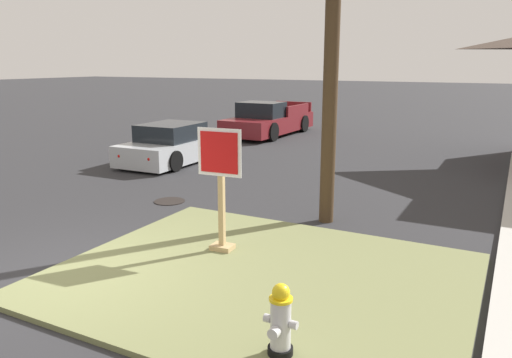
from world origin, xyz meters
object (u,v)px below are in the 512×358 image
object	(u,v)px
manhole_cover	(170,201)
parked_sedan_silver	(174,145)
fire_hydrant	(280,322)
pickup_truck_maroon	(268,121)
stop_sign	(221,192)

from	to	relation	value
manhole_cover	parked_sedan_silver	world-z (taller)	parked_sedan_silver
fire_hydrant	pickup_truck_maroon	bearing A→B (deg)	116.78
stop_sign	pickup_truck_maroon	size ratio (longest dim) A/B	0.38
fire_hydrant	parked_sedan_silver	world-z (taller)	parked_sedan_silver
manhole_cover	parked_sedan_silver	size ratio (longest dim) A/B	0.17
pickup_truck_maroon	parked_sedan_silver	bearing A→B (deg)	-89.66
fire_hydrant	stop_sign	bearing A→B (deg)	132.86
fire_hydrant	pickup_truck_maroon	size ratio (longest dim) A/B	0.15
manhole_cover	parked_sedan_silver	distance (m)	4.77
manhole_cover	pickup_truck_maroon	size ratio (longest dim) A/B	0.13
stop_sign	manhole_cover	size ratio (longest dim) A/B	2.90
parked_sedan_silver	pickup_truck_maroon	bearing A→B (deg)	90.34
parked_sedan_silver	fire_hydrant	bearing A→B (deg)	-47.68
fire_hydrant	manhole_cover	distance (m)	6.67
fire_hydrant	manhole_cover	world-z (taller)	fire_hydrant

